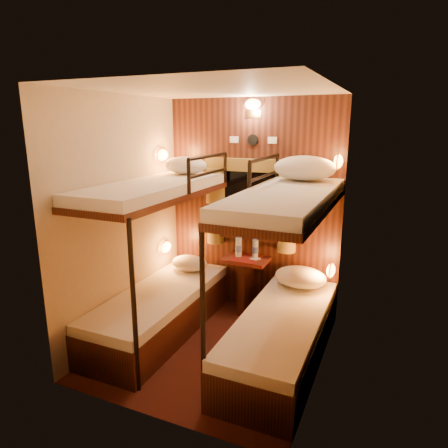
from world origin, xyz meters
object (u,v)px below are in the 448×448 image
at_px(bunk_right, 283,303).
at_px(bottle_right, 255,249).
at_px(table, 246,278).
at_px(bunk_left, 160,281).
at_px(bottle_left, 239,247).

height_order(bunk_right, bottle_right, bunk_right).
relative_size(bunk_right, table, 2.90).
xyz_separation_m(bunk_left, bottle_right, (0.74, 0.83, 0.20)).
distance_m(bunk_right, bottle_left, 1.11).
distance_m(bunk_left, table, 1.02).
distance_m(bunk_right, table, 1.02).
height_order(bunk_right, table, bunk_right).
bearing_deg(bunk_right, bottle_left, 133.01).
distance_m(table, bottle_right, 0.36).
height_order(bottle_left, bottle_right, bottle_left).
xyz_separation_m(bunk_right, bottle_left, (-0.74, 0.80, 0.20)).
relative_size(bunk_right, bottle_right, 7.66).
relative_size(bunk_right, bottle_left, 7.28).
height_order(bunk_left, bunk_right, same).
relative_size(table, bottle_right, 2.64).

